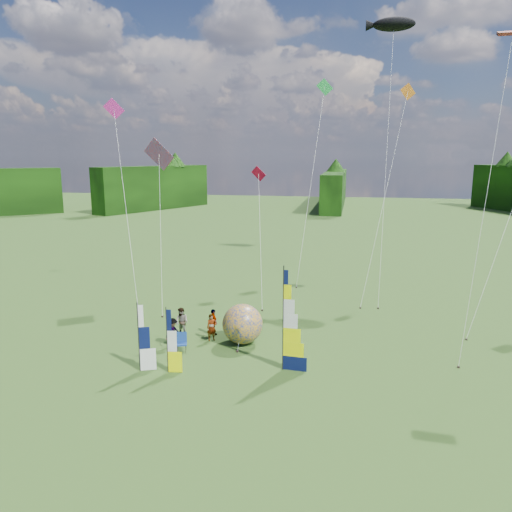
% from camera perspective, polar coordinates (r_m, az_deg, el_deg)
% --- Properties ---
extents(ground, '(220.00, 220.00, 0.00)m').
position_cam_1_polar(ground, '(24.31, 0.53, -14.80)').
color(ground, '#3A5A1F').
rests_on(ground, ground).
extents(treeline_ring, '(210.00, 210.00, 8.00)m').
position_cam_1_polar(treeline_ring, '(22.82, 0.55, -5.76)').
color(treeline_ring, '#1C510D').
rests_on(treeline_ring, ground).
extents(feather_banner_main, '(1.41, 0.21, 5.23)m').
position_cam_1_polar(feather_banner_main, '(25.24, 3.12, -7.37)').
color(feather_banner_main, '#0A123F').
rests_on(feather_banner_main, ground).
extents(side_banner_left, '(0.93, 0.22, 3.31)m').
position_cam_1_polar(side_banner_left, '(25.59, -10.13, -9.56)').
color(side_banner_left, '#F7FF00').
rests_on(side_banner_left, ground).
extents(side_banner_far, '(0.99, 0.47, 3.48)m').
position_cam_1_polar(side_banner_far, '(26.00, -13.26, -9.15)').
color(side_banner_far, white).
rests_on(side_banner_far, ground).
extents(bol_inflatable, '(3.04, 3.04, 2.33)m').
position_cam_1_polar(bol_inflatable, '(29.11, -1.55, -7.77)').
color(bol_inflatable, navy).
rests_on(bol_inflatable, ground).
extents(spectator_a, '(0.70, 0.64, 1.61)m').
position_cam_1_polar(spectator_a, '(29.75, -5.10, -8.13)').
color(spectator_a, '#66594C').
rests_on(spectator_a, ground).
extents(spectator_b, '(0.94, 0.68, 1.74)m').
position_cam_1_polar(spectator_b, '(30.65, -8.48, -7.47)').
color(spectator_b, '#66594C').
rests_on(spectator_b, ground).
extents(spectator_c, '(0.85, 1.13, 1.65)m').
position_cam_1_polar(spectator_c, '(29.20, -9.51, -8.58)').
color(spectator_c, '#66594C').
rests_on(spectator_c, ground).
extents(spectator_d, '(0.93, 0.97, 1.63)m').
position_cam_1_polar(spectator_d, '(30.61, -4.91, -7.53)').
color(spectator_d, '#66594C').
rests_on(spectator_d, ground).
extents(camp_chair, '(0.78, 0.78, 1.08)m').
position_cam_1_polar(camp_chair, '(28.36, -8.51, -9.78)').
color(camp_chair, navy).
rests_on(camp_chair, ground).
extents(kite_whale, '(9.48, 16.10, 23.49)m').
position_cam_1_polar(kite_whale, '(41.13, 14.78, 12.49)').
color(kite_whale, black).
rests_on(kite_whale, ground).
extents(kite_rainbow_delta, '(7.87, 11.24, 12.90)m').
position_cam_1_polar(kite_rainbow_delta, '(36.38, -10.91, 4.47)').
color(kite_rainbow_delta, red).
rests_on(kite_rainbow_delta, ground).
extents(kite_parafoil, '(7.87, 10.26, 18.94)m').
position_cam_1_polar(kite_parafoil, '(29.41, 24.99, 7.90)').
color(kite_parafoil, red).
rests_on(kite_parafoil, ground).
extents(small_kite_red, '(5.96, 10.44, 10.32)m').
position_cam_1_polar(small_kite_red, '(37.95, 0.49, 3.00)').
color(small_kite_red, red).
rests_on(small_kite_red, ground).
extents(small_kite_orange, '(9.58, 12.81, 16.97)m').
position_cam_1_polar(small_kite_orange, '(39.70, 14.65, 7.83)').
color(small_kite_orange, orange).
rests_on(small_kite_orange, ground).
extents(small_kite_yellow, '(8.46, 10.89, 13.12)m').
position_cam_1_polar(small_kite_yellow, '(35.25, 26.58, 3.43)').
color(small_kite_yellow, '#D4B60A').
rests_on(small_kite_yellow, ground).
extents(small_kite_pink, '(10.27, 11.84, 15.20)m').
position_cam_1_polar(small_kite_pink, '(33.95, -14.63, 5.77)').
color(small_kite_pink, '#CD2290').
rests_on(small_kite_pink, ground).
extents(small_kite_green, '(5.01, 13.24, 18.38)m').
position_cam_1_polar(small_kite_green, '(44.99, 6.38, 9.42)').
color(small_kite_green, '#2CCE5C').
rests_on(small_kite_green, ground).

